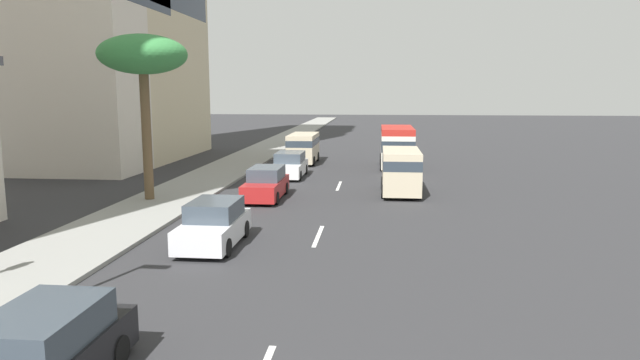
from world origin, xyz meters
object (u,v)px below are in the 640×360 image
Objects in this scene: van_fifth at (401,169)px; minibus_sixth at (397,146)px; van_seventh at (303,146)px; car_third at (290,165)px; car_lead at (40,358)px; car_second at (214,225)px; palm_tree at (143,57)px; car_fourth at (266,184)px.

minibus_sixth is (10.64, -0.13, 0.25)m from van_fifth.
car_third is at bearing 0.34° from van_seventh.
minibus_sixth reaches higher than van_seventh.
car_lead is 0.95× the size of car_third.
minibus_sixth is at bearing 161.56° from car_second.
car_lead is 19.74m from palm_tree.
minibus_sixth reaches higher than car_second.
van_fifth is (-5.42, -6.96, 0.61)m from car_third.
palm_tree is (17.87, 5.44, 6.37)m from car_lead.
minibus_sixth reaches higher than car_lead.
car_second is at bearing 147.31° from van_fifth.
palm_tree reaches higher than van_fifth.
car_third is 8.84m from van_fifth.
car_third is 7.53m from car_fourth.
van_fifth is 10.65m from minibus_sixth.
van_seventh reaches higher than car_fourth.
car_second is at bearing 179.16° from car_lead.
car_lead is 32.92m from minibus_sixth.
van_fifth is at bearing 29.21° from van_seventh.
van_fifth is at bearing 147.31° from car_second.
van_seventh reaches higher than car_third.
car_third is 1.02× the size of car_fourth.
car_fourth is at bearing 179.23° from car_lead.
van_seventh is at bearing -19.57° from palm_tree.
car_fourth is 8.67m from palm_tree.
van_fifth is at bearing 161.24° from car_lead.
van_seventh is at bearing 179.95° from car_fourth.
minibus_sixth reaches higher than car_third.
minibus_sixth is 7.38m from van_seventh.
minibus_sixth is at bearing 150.74° from car_fourth.
minibus_sixth is (32.06, -7.40, 0.85)m from car_lead.
car_third is 0.58× the size of palm_tree.
car_third is (16.52, -0.16, -0.01)m from car_second.
car_third is at bearing 126.38° from minibus_sixth.
car_second is 0.67× the size of minibus_sixth.
palm_tree is (-1.44, 5.70, 6.38)m from car_fourth.
palm_tree is (-8.97, 5.76, 6.39)m from car_third.
van_seventh is 0.62× the size of palm_tree.
car_second is 0.92× the size of car_fourth.
car_third is 0.93× the size of van_seventh.
car_fourth is 0.73× the size of minibus_sixth.
van_fifth is 14.41m from palm_tree.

